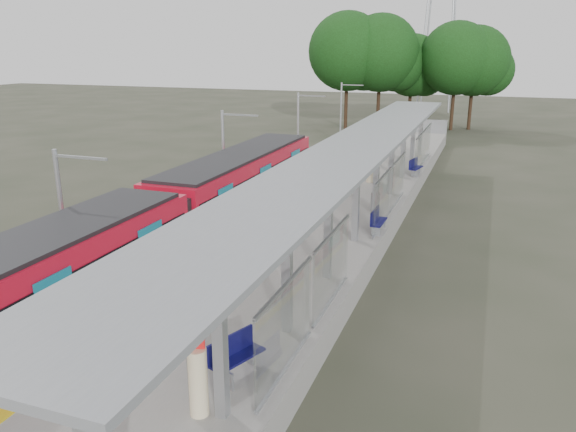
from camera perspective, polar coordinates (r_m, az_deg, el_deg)
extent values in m
cube|color=#59544C|center=(30.59, -2.53, 0.87)|extent=(3.00, 70.00, 0.24)
cube|color=gray|center=(29.12, 5.67, 0.75)|extent=(6.00, 50.00, 1.00)
cube|color=yellow|center=(29.69, 0.93, 2.17)|extent=(0.60, 50.00, 0.02)
cube|color=#9EA0A5|center=(52.99, 12.59, 8.97)|extent=(6.00, 0.10, 1.20)
cube|color=black|center=(17.14, -25.31, -12.39)|extent=(2.50, 13.50, 0.70)
cube|color=red|center=(16.46, -26.01, -7.50)|extent=(2.65, 13.50, 2.50)
cube|color=black|center=(16.44, -26.04, -7.34)|extent=(2.72, 12.96, 1.20)
cube|color=black|center=(16.00, -26.61, -3.24)|extent=(2.40, 12.82, 0.15)
cube|color=#0C647E|center=(15.62, -22.40, -8.94)|extent=(0.04, 1.30, 2.00)
cube|color=black|center=(27.90, -4.81, 0.37)|extent=(2.50, 13.50, 0.70)
cube|color=red|center=(27.49, -4.89, 3.57)|extent=(2.65, 13.50, 2.50)
cube|color=black|center=(27.48, -4.89, 3.67)|extent=(2.72, 12.96, 1.20)
cube|color=black|center=(27.22, -4.95, 6.23)|extent=(2.40, 12.83, 0.15)
cube|color=#0C647E|center=(27.00, -2.25, 3.04)|extent=(0.04, 1.30, 2.00)
cylinder|color=black|center=(24.01, -9.49, -3.34)|extent=(2.20, 0.70, 0.70)
cube|color=black|center=(21.61, -12.69, -1.21)|extent=(2.30, 0.80, 2.40)
cube|color=#9EA0A5|center=(11.86, -6.92, -12.63)|extent=(0.25, 0.25, 3.50)
cube|color=#9EA0A5|center=(15.15, -0.10, -5.67)|extent=(0.25, 0.25, 3.50)
cube|color=#9EA0A5|center=(18.73, 4.11, -1.23)|extent=(0.25, 0.25, 3.50)
cube|color=#9EA0A5|center=(22.45, 6.93, 1.77)|extent=(0.25, 0.25, 3.50)
cube|color=#9EA0A5|center=(26.25, 8.95, 3.90)|extent=(0.25, 0.25, 3.50)
cube|color=#9EA0A5|center=(30.10, 10.46, 5.49)|extent=(0.25, 0.25, 3.50)
cube|color=#9EA0A5|center=(33.99, 11.64, 6.72)|extent=(0.25, 0.25, 3.50)
cube|color=#9EA0A5|center=(37.90, 12.57, 7.69)|extent=(0.25, 0.25, 3.50)
cube|color=#9EA0A5|center=(41.83, 13.34, 8.48)|extent=(0.25, 0.25, 3.50)
cube|color=gray|center=(24.05, 7.26, 7.24)|extent=(3.20, 38.00, 0.16)
cylinder|color=#9EA0A5|center=(24.45, 3.69, 7.30)|extent=(0.24, 38.00, 0.24)
cube|color=silver|center=(13.48, -0.22, -11.30)|extent=(0.05, 3.70, 2.20)
cube|color=silver|center=(16.93, 4.47, -5.24)|extent=(0.05, 3.70, 2.20)
cube|color=silver|center=(24.35, 9.58, 1.51)|extent=(0.05, 3.70, 2.20)
cube|color=silver|center=(28.18, 11.10, 3.54)|extent=(0.05, 3.70, 2.20)
cube|color=silver|center=(35.95, 13.19, 6.27)|extent=(0.05, 3.70, 2.20)
cube|color=silver|center=(39.87, 13.93, 7.24)|extent=(0.05, 3.70, 2.20)
cylinder|color=#382316|center=(61.15, 5.91, 11.30)|extent=(0.36, 0.36, 5.34)
sphere|color=#164F18|center=(60.86, 6.07, 16.30)|extent=(8.11, 8.11, 8.11)
cylinder|color=#382316|center=(61.35, 9.15, 11.15)|extent=(0.36, 0.36, 5.23)
sphere|color=#164F18|center=(61.06, 9.39, 16.03)|extent=(7.95, 7.95, 7.95)
cylinder|color=#382316|center=(64.22, 12.24, 10.84)|extent=(0.36, 0.36, 4.36)
sphere|color=#164F18|center=(63.93, 12.49, 14.73)|extent=(6.63, 6.63, 6.63)
cylinder|color=#382316|center=(62.23, 16.36, 10.61)|extent=(0.36, 0.36, 4.89)
sphere|color=#164F18|center=(61.94, 16.74, 15.10)|extent=(7.43, 7.43, 7.43)
cylinder|color=#382316|center=(63.24, 18.02, 10.48)|extent=(0.36, 0.36, 4.71)
sphere|color=#164F18|center=(62.95, 18.42, 14.74)|extent=(7.17, 7.17, 7.17)
cylinder|color=#9EA0A5|center=(20.15, -21.81, -1.27)|extent=(0.16, 0.16, 5.40)
cube|color=#9EA0A5|center=(18.92, -20.34, 5.60)|extent=(2.00, 0.08, 0.08)
cylinder|color=#9EA0A5|center=(29.83, -6.54, 5.46)|extent=(0.16, 0.16, 5.40)
cube|color=#9EA0A5|center=(29.00, -4.91, 10.19)|extent=(2.00, 0.08, 0.08)
cylinder|color=#9EA0A5|center=(40.75, 1.02, 8.64)|extent=(0.16, 0.16, 5.40)
cube|color=#9EA0A5|center=(40.16, 2.42, 12.10)|extent=(2.00, 0.08, 0.08)
cylinder|color=#9EA0A5|center=(52.16, 5.39, 10.39)|extent=(0.16, 0.16, 5.40)
cube|color=#9EA0A5|center=(51.69, 6.57, 13.08)|extent=(2.00, 0.08, 0.08)
cube|color=#131155|center=(13.84, -5.13, -14.17)|extent=(0.95, 1.54, 0.06)
cube|color=#131155|center=(13.76, -5.92, -12.95)|extent=(0.60, 1.40, 0.54)
cube|color=#9EA0A5|center=(13.51, -6.20, -16.18)|extent=(0.39, 0.20, 0.43)
cube|color=#9EA0A5|center=(14.41, -4.09, -13.81)|extent=(0.39, 0.20, 0.43)
cube|color=#131155|center=(24.00, 9.22, -0.60)|extent=(0.47, 1.46, 0.06)
cube|color=#131155|center=(23.95, 8.80, 0.10)|extent=(0.10, 1.44, 0.53)
cube|color=#9EA0A5|center=(23.53, 8.93, -1.52)|extent=(0.39, 0.07, 0.42)
cube|color=#9EA0A5|center=(24.61, 9.46, -0.71)|extent=(0.39, 0.07, 0.42)
cube|color=#131155|center=(35.13, 12.90, 4.79)|extent=(0.70, 1.53, 0.06)
cube|color=#131155|center=(35.09, 12.61, 5.29)|extent=(0.33, 1.46, 0.54)
cube|color=#9EA0A5|center=(34.60, 12.74, 4.23)|extent=(0.40, 0.13, 0.43)
cube|color=#9EA0A5|center=(35.75, 13.00, 4.62)|extent=(0.40, 0.13, 0.43)
cylinder|color=beige|center=(12.47, -9.11, -16.32)|extent=(0.42, 0.42, 1.56)
cube|color=red|center=(11.99, -9.33, -12.58)|extent=(0.37, 0.17, 0.26)
cylinder|color=beige|center=(32.72, 8.41, 4.90)|extent=(0.46, 0.46, 1.71)
cube|color=red|center=(32.53, 8.49, 6.67)|extent=(0.39, 0.22, 0.29)
cylinder|color=#9EA0A5|center=(27.02, 8.86, 1.44)|extent=(0.46, 0.46, 0.90)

